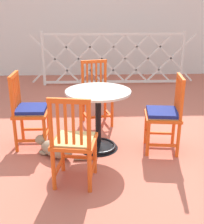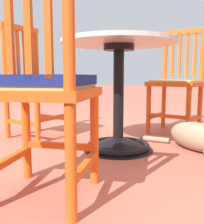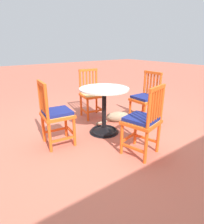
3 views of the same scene
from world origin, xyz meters
name	(u,v)px [view 3 (image 3 of 3)]	position (x,y,z in m)	size (l,w,h in m)	color
ground_plane	(102,134)	(0.00, 0.00, 0.00)	(24.00, 24.00, 0.00)	#BC604C
cafe_table	(104,116)	(-0.08, -0.06, 0.28)	(0.76, 0.76, 0.73)	black
orange_chair_near_fence	(145,99)	(-0.91, 0.05, 0.45)	(0.40, 0.40, 0.91)	#EA5619
orange_chair_facing_out	(92,95)	(-0.34, -0.79, 0.43)	(0.46, 0.46, 0.91)	#EA5619
orange_chair_by_planter	(56,115)	(0.69, -0.14, 0.45)	(0.44, 0.44, 0.91)	#EA5619
orange_chair_at_corner	(143,122)	(-0.08, 0.75, 0.45)	(0.48, 0.48, 0.91)	#EA5619
tabby_cat	(120,117)	(-0.60, -0.24, 0.10)	(0.69, 0.42, 0.23)	#9E896B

